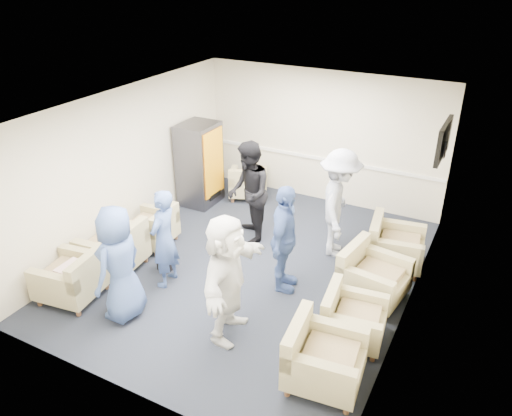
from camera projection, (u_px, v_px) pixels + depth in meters
The scene contains 25 objects.
floor at pixel (252, 267), 8.28m from camera, with size 6.00×6.00×0.00m, color black.
ceiling at pixel (251, 108), 7.06m from camera, with size 6.00×6.00×0.00m, color silver.
back_wall at pixel (322, 137), 10.04m from camera, with size 5.00×0.02×2.70m, color beige.
front_wall at pixel (119, 300), 5.30m from camera, with size 5.00×0.02×2.70m, color beige.
left_wall at pixel (125, 165), 8.70m from camera, with size 0.02×6.00×2.70m, color beige.
right_wall at pixel (417, 231), 6.64m from camera, with size 0.02×6.00×2.70m, color beige.
chair_rail at pixel (320, 159), 10.23m from camera, with size 4.98×0.04×0.06m, color white.
tv at pixel (444, 141), 7.77m from camera, with size 0.10×1.00×0.58m.
armchair_left_near at pixel (74, 279), 7.40m from camera, with size 0.96×0.96×0.68m.
armchair_left_mid at pixel (116, 250), 8.08m from camera, with size 0.96×0.96×0.71m.
armchair_left_far at pixel (153, 229), 8.81m from camera, with size 0.82×0.82×0.62m.
armchair_right_near at pixel (320, 359), 5.92m from camera, with size 0.96×0.96×0.69m.
armchair_right_midnear at pixel (350, 319), 6.61m from camera, with size 0.87×0.87×0.62m.
armchair_right_midfar at pixel (370, 277), 7.41m from camera, with size 1.00×1.00×0.70m.
armchair_right_far at pixel (392, 246), 8.21m from camera, with size 0.98×0.98×0.69m.
armchair_corner at pixel (248, 184), 10.54m from camera, with size 1.02×1.02×0.62m.
vending_machine at pixel (200, 164), 10.09m from camera, with size 0.69×0.80×1.69m.
backpack at pixel (165, 257), 8.15m from camera, with size 0.27×0.21×0.43m.
pillow at pixel (71, 269), 7.32m from camera, with size 0.41×0.31×0.12m, color silver.
person_front_left at pixel (119, 264), 6.82m from camera, with size 0.84×0.55×1.72m, color #3E5795.
person_mid_left at pixel (164, 239), 7.55m from camera, with size 0.58×0.38×1.59m, color #3E5795.
person_back_left at pixel (249, 193), 8.69m from camera, with size 0.90×0.70×1.85m, color black.
person_back_right at pixel (339, 204), 8.27m from camera, with size 1.22×0.70×1.88m, color silver.
person_mid_right at pixel (284, 239), 7.40m from camera, with size 1.01×0.42×1.72m, color #3E5795.
person_front_right at pixel (227, 278), 6.45m from camera, with size 1.67×0.53×1.80m, color silver.
Camera 1 is at (3.28, -6.11, 4.63)m, focal length 35.00 mm.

